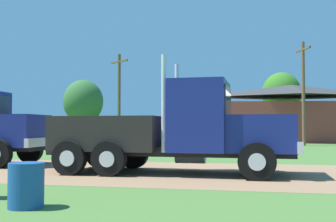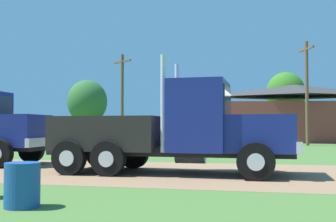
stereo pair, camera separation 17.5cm
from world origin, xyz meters
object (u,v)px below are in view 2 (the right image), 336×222
at_px(shed_building, 296,114).
at_px(utility_pole_near, 122,96).
at_px(utility_pole_far, 307,90).
at_px(truck_foreground_white, 173,132).
at_px(steel_barrel, 22,185).

height_order(shed_building, utility_pole_near, utility_pole_near).
bearing_deg(utility_pole_far, truck_foreground_white, -106.83).
relative_size(truck_foreground_white, steel_barrel, 9.60).
bearing_deg(shed_building, utility_pole_near, -150.03).
xyz_separation_m(shed_building, utility_pole_far, (0.21, -7.45, 1.65)).
height_order(utility_pole_near, utility_pole_far, utility_pole_far).
bearing_deg(steel_barrel, truck_foreground_white, 75.18).
relative_size(truck_foreground_white, shed_building, 0.54).
bearing_deg(shed_building, steel_barrel, -102.59).
xyz_separation_m(steel_barrel, shed_building, (7.58, 33.94, 2.22)).
height_order(shed_building, utility_pole_far, utility_pole_far).
distance_m(shed_building, utility_pole_near, 16.72).
xyz_separation_m(utility_pole_near, utility_pole_far, (14.64, 0.87, 0.31)).
bearing_deg(utility_pole_near, utility_pole_far, 3.41).
bearing_deg(truck_foreground_white, utility_pole_near, 113.09).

